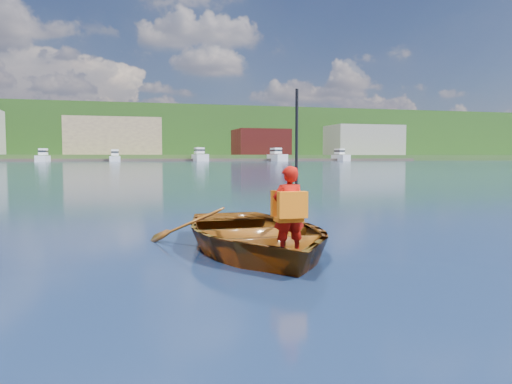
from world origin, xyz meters
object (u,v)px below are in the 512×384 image
(marina_yachts, at_px, (120,157))
(child_paddler, at_px, (289,209))
(rowboat, at_px, (254,234))
(dock, at_px, (169,160))

(marina_yachts, bearing_deg, child_paddler, -88.94)
(rowboat, bearing_deg, dock, 85.40)
(child_paddler, height_order, dock, child_paddler)
(dock, height_order, marina_yachts, marina_yachts)
(rowboat, relative_size, child_paddler, 1.91)
(rowboat, distance_m, marina_yachts, 142.69)
(child_paddler, xyz_separation_m, dock, (11.68, 148.27, -0.24))
(dock, distance_m, marina_yachts, 15.13)
(child_paddler, bearing_deg, marina_yachts, 91.06)
(rowboat, xyz_separation_m, dock, (11.86, 147.38, 0.17))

